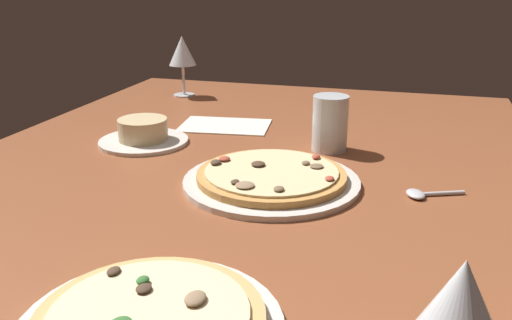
{
  "coord_description": "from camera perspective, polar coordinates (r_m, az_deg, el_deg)",
  "views": [
    {
      "loc": [
        -90.01,
        -28.57,
        38.7
      ],
      "look_at": [
        -3.12,
        -3.61,
        7.0
      ],
      "focal_mm": 38.55,
      "sensor_mm": 36.0,
      "label": 1
    }
  ],
  "objects": [
    {
      "name": "spoon",
      "position": [
        0.92,
        16.85,
        -3.38
      ],
      "size": [
        5.95,
        9.77,
        1.0
      ],
      "color": "silver",
      "rests_on": "dining_table"
    },
    {
      "name": "wine_glass_near",
      "position": [
        0.43,
        20.3,
        -15.04
      ],
      "size": [
        7.88,
        7.88,
        15.95
      ],
      "color": "silver",
      "rests_on": "dining_table"
    },
    {
      "name": "pizza_main",
      "position": [
        0.93,
        1.6,
        -1.88
      ],
      "size": [
        29.9,
        29.9,
        3.29
      ],
      "color": "silver",
      "rests_on": "dining_table"
    },
    {
      "name": "ramekin_on_saucer",
      "position": [
        1.17,
        -11.63,
        2.69
      ],
      "size": [
        18.56,
        18.56,
        5.24
      ],
      "color": "silver",
      "rests_on": "dining_table"
    },
    {
      "name": "dining_table",
      "position": [
        1.01,
        -1.47,
        -1.92
      ],
      "size": [
        150.0,
        110.0,
        4.0
      ],
      "primitive_type": "cube",
      "color": "brown",
      "rests_on": "ground"
    },
    {
      "name": "paper_menu",
      "position": [
        1.28,
        -3.23,
        3.58
      ],
      "size": [
        15.99,
        21.71,
        0.3
      ],
      "primitive_type": "cube",
      "rotation": [
        0.0,
        0.0,
        0.12
      ],
      "color": "silver",
      "rests_on": "dining_table"
    },
    {
      "name": "wine_glass_far",
      "position": [
        1.58,
        -7.65,
        11.0
      ],
      "size": [
        7.68,
        7.68,
        16.87
      ],
      "color": "silver",
      "rests_on": "dining_table"
    },
    {
      "name": "water_glass",
      "position": [
        1.1,
        7.68,
        3.43
      ],
      "size": [
        7.08,
        7.08,
        11.1
      ],
      "color": "silver",
      "rests_on": "dining_table"
    }
  ]
}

